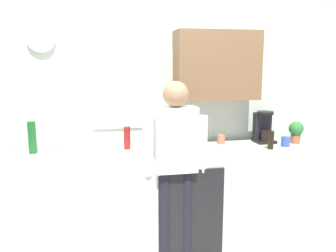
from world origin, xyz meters
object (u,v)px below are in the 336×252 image
(person_at_sink, at_px, (175,157))
(cup_white_mug, at_px, (99,151))
(coffee_maker, at_px, (263,128))
(bottle_red_vinegar, at_px, (127,138))
(cup_terracotta_mug, at_px, (221,139))
(cup_blue_mug, at_px, (286,142))
(bottle_green_wine, at_px, (32,137))
(potted_plant, at_px, (296,131))
(dish_soap, at_px, (192,145))
(bottle_dark_sauce, at_px, (271,140))
(mixing_bowl, at_px, (158,143))

(person_at_sink, bearing_deg, cup_white_mug, 166.64)
(coffee_maker, distance_m, bottle_red_vinegar, 1.44)
(coffee_maker, bearing_deg, cup_terracotta_mug, 179.28)
(cup_blue_mug, relative_size, person_at_sink, 0.06)
(bottle_green_wine, height_order, person_at_sink, person_at_sink)
(bottle_green_wine, bearing_deg, cup_blue_mug, -5.12)
(potted_plant, bearing_deg, cup_terracotta_mug, 170.53)
(coffee_maker, xyz_separation_m, person_at_sink, (-1.06, -0.49, -0.12))
(bottle_green_wine, xyz_separation_m, dish_soap, (1.44, -0.30, -0.07))
(coffee_maker, bearing_deg, bottle_green_wine, -179.50)
(coffee_maker, relative_size, bottle_green_wine, 1.10)
(bottle_dark_sauce, xyz_separation_m, cup_blue_mug, (0.20, 0.07, -0.04))
(coffee_maker, distance_m, potted_plant, 0.33)
(cup_terracotta_mug, height_order, cup_white_mug, cup_white_mug)
(bottle_red_vinegar, bearing_deg, cup_terracotta_mug, 1.84)
(coffee_maker, relative_size, bottle_red_vinegar, 1.50)
(bottle_red_vinegar, height_order, mixing_bowl, bottle_red_vinegar)
(potted_plant, height_order, dish_soap, potted_plant)
(cup_white_mug, relative_size, potted_plant, 0.41)
(coffee_maker, relative_size, cup_terracotta_mug, 3.59)
(dish_soap, bearing_deg, person_at_sink, -140.38)
(coffee_maker, height_order, dish_soap, coffee_maker)
(cup_blue_mug, height_order, potted_plant, potted_plant)
(coffee_maker, height_order, cup_blue_mug, coffee_maker)
(bottle_red_vinegar, bearing_deg, person_at_sink, -50.76)
(cup_white_mug, xyz_separation_m, mixing_bowl, (0.58, 0.25, -0.01))
(bottle_green_wine, relative_size, person_at_sink, 0.19)
(bottle_dark_sauce, bearing_deg, cup_blue_mug, 19.45)
(bottle_dark_sauce, xyz_separation_m, person_at_sink, (-0.99, -0.18, -0.07))
(bottle_dark_sauce, xyz_separation_m, cup_white_mug, (-1.63, 0.07, -0.04))
(cup_terracotta_mug, bearing_deg, bottle_green_wine, -179.19)
(cup_terracotta_mug, height_order, dish_soap, dish_soap)
(coffee_maker, xyz_separation_m, bottle_green_wine, (-2.31, -0.02, 0.00))
(cup_white_mug, xyz_separation_m, person_at_sink, (0.65, -0.25, -0.02))
(coffee_maker, xyz_separation_m, mixing_bowl, (-1.12, 0.01, -0.11))
(cup_white_mug, distance_m, dish_soap, 0.85)
(cup_white_mug, bearing_deg, cup_blue_mug, 0.11)
(coffee_maker, distance_m, person_at_sink, 1.17)
(cup_terracotta_mug, xyz_separation_m, cup_white_mug, (-1.24, -0.25, 0.00))
(bottle_red_vinegar, bearing_deg, mixing_bowl, 6.83)
(bottle_red_vinegar, relative_size, person_at_sink, 0.14)
(bottle_red_vinegar, bearing_deg, cup_white_mug, -141.15)
(cup_terracotta_mug, bearing_deg, coffee_maker, -0.72)
(cup_white_mug, bearing_deg, coffee_maker, 8.06)
(cup_terracotta_mug, distance_m, cup_blue_mug, 0.64)
(mixing_bowl, height_order, dish_soap, dish_soap)
(bottle_dark_sauce, relative_size, mixing_bowl, 0.82)
(dish_soap, relative_size, person_at_sink, 0.11)
(bottle_dark_sauce, relative_size, person_at_sink, 0.11)
(bottle_red_vinegar, bearing_deg, dish_soap, -27.58)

